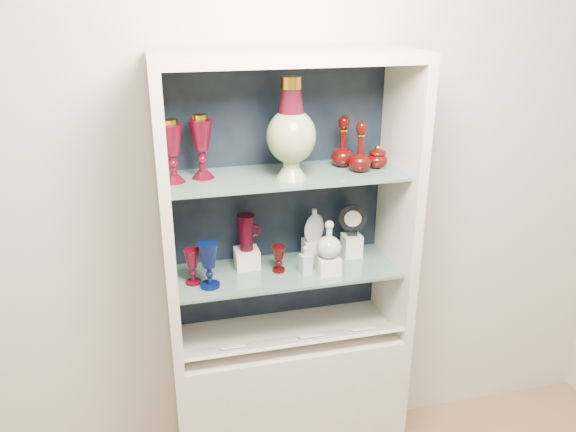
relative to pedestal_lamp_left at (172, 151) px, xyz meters
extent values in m
cube|color=beige|center=(0.44, 0.20, -0.19)|extent=(3.50, 0.02, 2.80)
cube|color=beige|center=(0.44, -0.02, -1.21)|extent=(1.00, 0.40, 0.75)
cube|color=black|center=(0.44, 0.17, -0.26)|extent=(0.98, 0.02, 1.15)
cube|color=beige|center=(-0.04, -0.02, -0.26)|extent=(0.04, 0.40, 1.15)
cube|color=beige|center=(0.92, -0.02, -0.26)|extent=(0.04, 0.40, 1.15)
cube|color=beige|center=(0.44, -0.02, 0.33)|extent=(1.00, 0.40, 0.04)
cube|color=slate|center=(0.44, 0.00, -0.54)|extent=(0.92, 0.34, 0.01)
cube|color=slate|center=(0.44, 0.00, -0.12)|extent=(0.92, 0.34, 0.01)
cube|color=beige|center=(0.44, -0.13, -0.81)|extent=(0.92, 0.17, 0.09)
cube|color=white|center=(0.18, -0.13, -0.79)|extent=(0.10, 0.06, 0.03)
cube|color=white|center=(0.51, -0.13, -0.79)|extent=(0.10, 0.06, 0.03)
cube|color=white|center=(0.73, -0.13, -0.79)|extent=(0.10, 0.06, 0.03)
cube|color=silver|center=(0.28, 0.07, -0.50)|extent=(0.10, 0.10, 0.08)
cube|color=silver|center=(0.57, 0.06, -0.49)|extent=(0.09, 0.09, 0.09)
cube|color=silver|center=(0.60, -0.07, -0.50)|extent=(0.09, 0.09, 0.07)
cube|color=silver|center=(0.75, 0.06, -0.49)|extent=(0.08, 0.08, 0.10)
camera|label=1|loc=(-0.07, -2.06, 0.53)|focal=35.00mm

